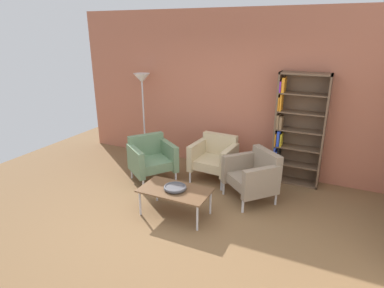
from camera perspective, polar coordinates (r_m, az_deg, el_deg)
The scene contains 9 objects.
ground_plane at distance 4.49m, azimuth -4.32°, elevation -14.89°, with size 8.32×8.32×0.00m, color brown.
brick_back_panel at distance 6.06m, azimuth 6.96°, elevation 9.05°, with size 6.40×0.12×2.90m, color #B2664C.
bookshelf_tall at distance 5.72m, azimuth 17.83°, elevation 2.18°, with size 0.80×0.30×1.90m.
coffee_table_low at distance 4.63m, azimuth -2.99°, elevation -8.38°, with size 1.00×0.56×0.40m.
decorative_bowl at distance 4.60m, azimuth -3.00°, elevation -7.65°, with size 0.32×0.32×0.05m.
armchair_by_bookshelf at distance 5.72m, azimuth 4.02°, elevation -2.30°, with size 0.76×0.70×0.78m.
armchair_corner_red at distance 5.72m, azimuth -7.20°, elevation -2.40°, with size 0.93×0.95×0.78m.
armchair_spare_guest at distance 5.11m, azimuth 10.83°, elevation -5.34°, with size 0.95×0.95×0.78m.
floor_lamp_torchiere at distance 6.50m, azimuth -8.76°, elevation 9.66°, with size 0.32×0.32×1.74m.
Camera 1 is at (1.88, -3.20, 2.53)m, focal length 30.21 mm.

